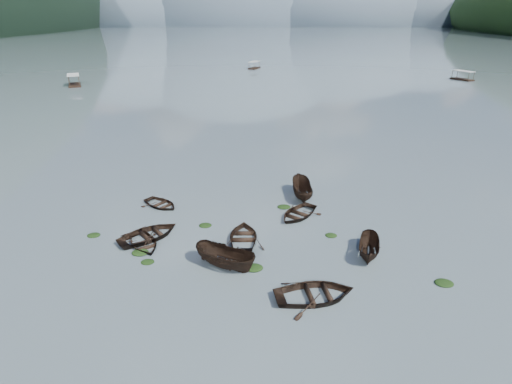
{
  "coord_description": "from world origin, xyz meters",
  "views": [
    {
      "loc": [
        0.74,
        -19.98,
        16.16
      ],
      "look_at": [
        0.0,
        12.0,
        2.0
      ],
      "focal_mm": 28.0,
      "sensor_mm": 36.0,
      "label": 1
    }
  ],
  "objects_px": {
    "pontoon_left": "(75,86)",
    "rowboat_0": "(144,245)",
    "rowboat_3": "(244,240)",
    "pontoon_centre": "(254,69)"
  },
  "relations": [
    {
      "from": "rowboat_3",
      "to": "pontoon_left",
      "type": "distance_m",
      "value": 87.91
    },
    {
      "from": "rowboat_0",
      "to": "rowboat_3",
      "type": "relative_size",
      "value": 0.84
    },
    {
      "from": "rowboat_3",
      "to": "pontoon_centre",
      "type": "xyz_separation_m",
      "value": [
        -2.18,
        111.26,
        0.0
      ]
    },
    {
      "from": "pontoon_left",
      "to": "pontoon_centre",
      "type": "distance_m",
      "value": 57.52
    },
    {
      "from": "rowboat_0",
      "to": "pontoon_centre",
      "type": "bearing_deg",
      "value": 54.83
    },
    {
      "from": "rowboat_0",
      "to": "rowboat_3",
      "type": "bearing_deg",
      "value": -25.07
    },
    {
      "from": "rowboat_0",
      "to": "pontoon_left",
      "type": "relative_size",
      "value": 0.57
    },
    {
      "from": "rowboat_3",
      "to": "pontoon_left",
      "type": "relative_size",
      "value": 0.67
    },
    {
      "from": "pontoon_left",
      "to": "rowboat_0",
      "type": "bearing_deg",
      "value": -87.11
    },
    {
      "from": "rowboat_0",
      "to": "pontoon_left",
      "type": "distance_m",
      "value": 84.99
    }
  ]
}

